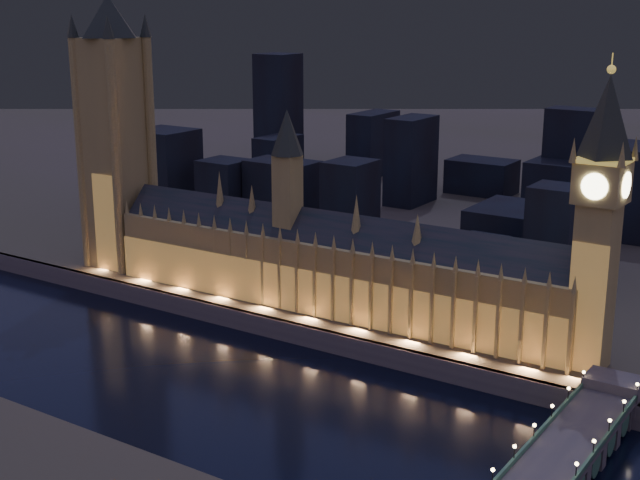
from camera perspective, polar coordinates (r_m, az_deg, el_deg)
The scene contains 8 objects.
ground_plane at distance 314.65m, azimuth -6.38°, elevation -8.76°, with size 2000.00×2000.00×0.00m, color black.
north_bank at distance 772.13m, azimuth 19.20°, elevation 5.14°, with size 2000.00×960.00×8.00m, color #42402D.
embankment_wall at distance 342.99m, azimuth -2.00°, elevation -5.88°, with size 2000.00×2.50×8.00m, color #4C4550.
palace_of_westminster at distance 349.84m, azimuth 0.47°, elevation -1.57°, with size 202.00×24.56×78.00m.
victoria_tower at distance 412.09m, azimuth -13.01°, elevation 7.40°, with size 31.68×31.68×132.97m.
elizabeth_tower at distance 298.22m, azimuth 17.51°, elevation 2.52°, with size 18.00×18.00×103.22m.
westminster_bridge at distance 255.66m, azimuth 15.14°, elevation -13.68°, with size 17.31×113.00×15.90m.
city_backdrop at distance 501.13m, azimuth 14.99°, elevation 3.60°, with size 479.89×215.63×81.95m.
Camera 1 is at (186.80, -219.03, 127.03)m, focal length 50.00 mm.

